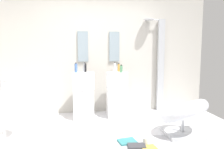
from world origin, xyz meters
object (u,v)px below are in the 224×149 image
Objects in this scene: magazine_charcoal at (137,146)px; soap_bottle_grey at (85,67)px; towel_rack at (13,98)px; magazine_ochre at (149,148)px; coffee_mug at (146,141)px; pedestal_sink_left at (84,94)px; lounge_chair at (183,114)px; pedestal_sink_right at (117,93)px; soap_bottle_white at (115,67)px; soap_bottle_green at (121,69)px; magazine_teal at (127,141)px; soap_bottle_amber at (119,68)px; shower_column at (160,63)px; soap_bottle_black at (85,68)px; soap_bottle_blue at (76,68)px.

soap_bottle_grey is at bearing 120.27° from magazine_charcoal.
towel_rack is 4.65× the size of magazine_ochre.
pedestal_sink_left is at bearing 122.77° from coffee_mug.
pedestal_sink_right is at bearing 128.98° from lounge_chair.
magazine_ochre is at bearing -59.61° from pedestal_sink_left.
towel_rack is at bearing 174.66° from lounge_chair.
soap_bottle_white reaches higher than coffee_mug.
pedestal_sink_right is at bearing -78.04° from soap_bottle_white.
pedestal_sink_left is 10.22× the size of coffee_mug.
soap_bottle_green is at bearing 87.88° from magazine_ochre.
magazine_teal is at bearing -92.19° from pedestal_sink_right.
magazine_teal is 1.30× the size of soap_bottle_white.
soap_bottle_white is 1.25× the size of soap_bottle_green.
soap_bottle_green is at bearing 96.18° from coffee_mug.
soap_bottle_white reaches higher than pedestal_sink_right.
soap_bottle_white reaches higher than pedestal_sink_left.
soap_bottle_grey is at bearing 180.00° from soap_bottle_amber.
towel_rack is (-2.78, -1.19, -0.45)m from shower_column.
soap_bottle_green is (1.81, 0.74, 0.37)m from towel_rack.
magazine_charcoal is 1.21× the size of magazine_ochre.
magazine_charcoal is at bearing -119.06° from shower_column.
soap_bottle_white is (0.02, 1.39, 1.00)m from magazine_teal.
magazine_ochre is 1.15× the size of soap_bottle_black.
soap_bottle_white is (0.62, 0.01, 0.00)m from soap_bottle_grey.
shower_column is 1.70m from soap_bottle_grey.
soap_bottle_green reaches higher than pedestal_sink_right.
soap_bottle_black is (-0.64, 0.11, 0.52)m from pedestal_sink_right.
soap_bottle_grey is 0.75m from soap_bottle_green.
soap_bottle_black is (0.02, -0.01, -0.01)m from soap_bottle_grey.
soap_bottle_grey is at bearing 109.70° from magazine_ochre.
magazine_ochre is at bearing -84.11° from soap_bottle_green.
soap_bottle_grey is (-1.54, 1.22, 0.67)m from lounge_chair.
lounge_chair reaches higher than magazine_charcoal.
shower_column reaches higher than pedestal_sink_left.
soap_bottle_blue is at bearing -170.38° from shower_column.
soap_bottle_black reaches higher than magazine_charcoal.
soap_bottle_white is (-0.24, 1.65, 1.00)m from magazine_ochre.
magazine_teal is at bearing -94.26° from soap_bottle_amber.
magazine_ochre is (-0.68, -0.41, -0.33)m from lounge_chair.
shower_column reaches higher than soap_bottle_green.
coffee_mug is at bearing -35.23° from magazine_teal.
pedestal_sink_left is at bearing 112.39° from magazine_ochre.
magazine_ochre is at bearing -18.64° from towel_rack.
soap_bottle_white reaches higher than soap_bottle_amber.
shower_column is 10.58× the size of soap_bottle_grey.
lounge_chair is (-0.14, -1.44, -0.73)m from shower_column.
towel_rack is at bearing -153.95° from pedestal_sink_right.
soap_bottle_black is (1.11, 0.96, 0.38)m from towel_rack.
magazine_charcoal is 2.46× the size of coffee_mug.
lounge_chair is 2.06m from soap_bottle_black.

